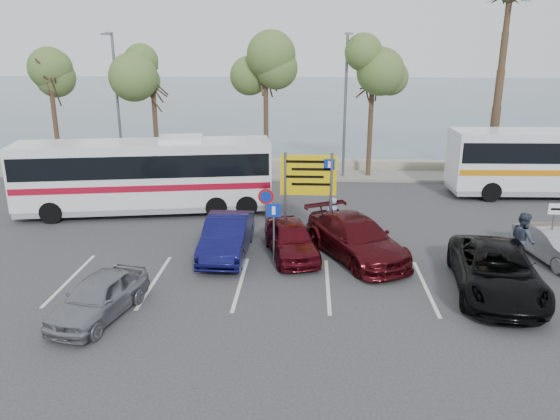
# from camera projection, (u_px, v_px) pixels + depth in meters

# --- Properties ---
(ground) EXTENTS (120.00, 120.00, 0.00)m
(ground) POSITION_uv_depth(u_px,v_px,m) (278.00, 272.00, 19.05)
(ground) COLOR #303032
(ground) RESTS_ON ground
(kerb_strip) EXTENTS (44.00, 2.40, 0.15)m
(kerb_strip) POSITION_uv_depth(u_px,v_px,m) (292.00, 175.00, 32.37)
(kerb_strip) COLOR gray
(kerb_strip) RESTS_ON ground
(seawall) EXTENTS (48.00, 0.80, 0.60)m
(seawall) POSITION_uv_depth(u_px,v_px,m) (293.00, 164.00, 34.21)
(seawall) COLOR gray
(seawall) RESTS_ON ground
(sea) EXTENTS (140.00, 140.00, 0.00)m
(sea) POSITION_uv_depth(u_px,v_px,m) (303.00, 98.00, 76.24)
(sea) COLOR #39505C
(sea) RESTS_ON ground
(tree_far_left) EXTENTS (3.20, 3.20, 7.60)m
(tree_far_left) POSITION_uv_depth(u_px,v_px,m) (48.00, 66.00, 31.23)
(tree_far_left) COLOR #382619
(tree_far_left) RESTS_ON kerb_strip
(tree_left) EXTENTS (3.20, 3.20, 7.20)m
(tree_left) POSITION_uv_depth(u_px,v_px,m) (152.00, 72.00, 31.02)
(tree_left) COLOR #382619
(tree_left) RESTS_ON kerb_strip
(tree_mid) EXTENTS (3.20, 3.20, 8.00)m
(tree_mid) POSITION_uv_depth(u_px,v_px,m) (266.00, 60.00, 30.49)
(tree_mid) COLOR #382619
(tree_mid) RESTS_ON kerb_strip
(tree_right) EXTENTS (3.20, 3.20, 7.40)m
(tree_right) POSITION_uv_depth(u_px,v_px,m) (373.00, 70.00, 30.33)
(tree_right) COLOR #382619
(tree_right) RESTS_ON kerb_strip
(street_lamp_left) EXTENTS (0.45, 1.15, 8.01)m
(street_lamp_left) POSITION_uv_depth(u_px,v_px,m) (117.00, 98.00, 31.08)
(street_lamp_left) COLOR slate
(street_lamp_left) RESTS_ON kerb_strip
(street_lamp_right) EXTENTS (0.45, 1.15, 8.01)m
(street_lamp_right) POSITION_uv_depth(u_px,v_px,m) (345.00, 99.00, 30.41)
(street_lamp_right) COLOR slate
(street_lamp_right) RESTS_ON kerb_strip
(direction_sign) EXTENTS (2.20, 0.12, 3.60)m
(direction_sign) POSITION_uv_depth(u_px,v_px,m) (308.00, 182.00, 21.32)
(direction_sign) COLOR slate
(direction_sign) RESTS_ON ground
(sign_no_stop) EXTENTS (0.60, 0.08, 2.35)m
(sign_no_stop) POSITION_uv_depth(u_px,v_px,m) (266.00, 208.00, 20.88)
(sign_no_stop) COLOR slate
(sign_no_stop) RESTS_ON ground
(sign_parking) EXTENTS (0.50, 0.07, 2.25)m
(sign_parking) POSITION_uv_depth(u_px,v_px,m) (274.00, 224.00, 19.38)
(sign_parking) COLOR slate
(sign_parking) RESTS_ON ground
(sign_taxi) EXTENTS (0.50, 0.07, 2.20)m
(sign_taxi) POSITION_uv_depth(u_px,v_px,m) (553.00, 224.00, 19.55)
(sign_taxi) COLOR slate
(sign_taxi) RESTS_ON ground
(lane_markings) EXTENTS (12.02, 4.20, 0.01)m
(lane_markings) POSITION_uv_depth(u_px,v_px,m) (242.00, 283.00, 18.15)
(lane_markings) COLOR silver
(lane_markings) RESTS_ON ground
(coach_bus_left) EXTENTS (11.71, 4.32, 3.57)m
(coach_bus_left) POSITION_uv_depth(u_px,v_px,m) (145.00, 178.00, 25.09)
(coach_bus_left) COLOR silver
(coach_bus_left) RESTS_ON ground
(car_silver_a) EXTENTS (2.31, 3.96, 1.27)m
(car_silver_a) POSITION_uv_depth(u_px,v_px,m) (99.00, 297.00, 15.78)
(car_silver_a) COLOR gray
(car_silver_a) RESTS_ON ground
(car_blue) EXTENTS (1.62, 4.49, 1.47)m
(car_blue) POSITION_uv_depth(u_px,v_px,m) (227.00, 236.00, 20.36)
(car_blue) COLOR #0E0F45
(car_blue) RESTS_ON ground
(car_maroon) EXTENTS (4.22, 5.58, 1.51)m
(car_maroon) POSITION_uv_depth(u_px,v_px,m) (356.00, 238.00, 20.11)
(car_maroon) COLOR #440B10
(car_maroon) RESTS_ON ground
(car_red) EXTENTS (2.50, 4.23, 1.35)m
(car_red) POSITION_uv_depth(u_px,v_px,m) (291.00, 239.00, 20.26)
(car_red) COLOR #4B0A12
(car_red) RESTS_ON ground
(suv_black) EXTENTS (3.15, 5.65, 1.50)m
(suv_black) POSITION_uv_depth(u_px,v_px,m) (496.00, 271.00, 17.26)
(suv_black) COLOR black
(suv_black) RESTS_ON ground
(car_silver_b) EXTENTS (2.03, 3.94, 1.24)m
(car_silver_b) POSITION_uv_depth(u_px,v_px,m) (555.00, 245.00, 19.78)
(car_silver_b) COLOR #939499
(car_silver_b) RESTS_ON ground
(pedestrian_near) EXTENTS (0.71, 0.64, 1.64)m
(pedestrian_near) POSITION_uv_depth(u_px,v_px,m) (332.00, 217.00, 22.35)
(pedestrian_near) COLOR #95B4D9
(pedestrian_near) RESTS_ON ground
(pedestrian_far) EXTENTS (0.81, 1.01, 1.99)m
(pedestrian_far) POSITION_uv_depth(u_px,v_px,m) (522.00, 240.00, 19.26)
(pedestrian_far) COLOR #333A4D
(pedestrian_far) RESTS_ON ground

